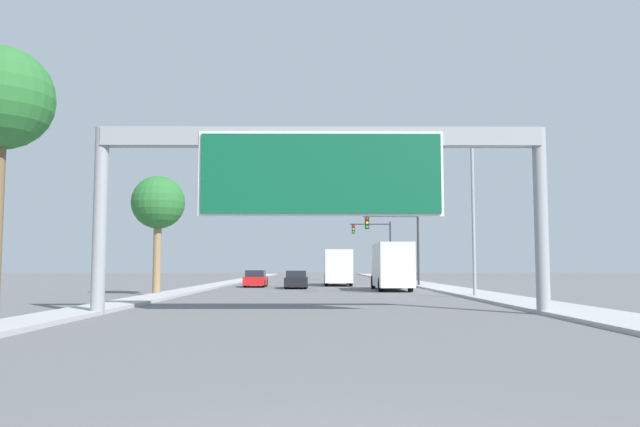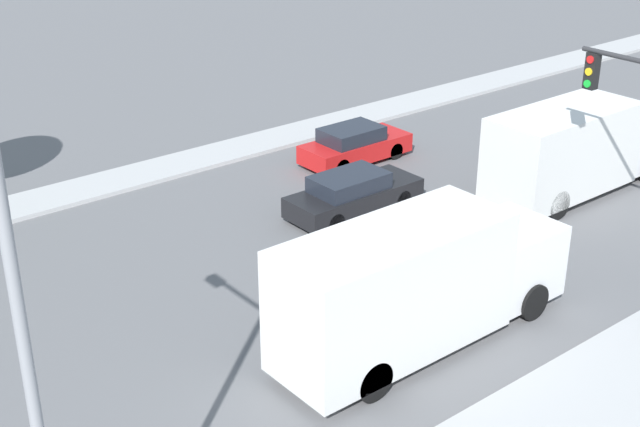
% 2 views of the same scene
% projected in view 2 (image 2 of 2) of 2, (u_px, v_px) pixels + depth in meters
% --- Properties ---
extents(median_strip_left, '(2.00, 120.00, 0.15)m').
position_uv_depth(median_strip_left, '(499.00, 80.00, 43.67)').
color(median_strip_left, '#ACACAC').
rests_on(median_strip_left, ground).
extents(car_near_right, '(1.73, 4.32, 1.40)m').
position_uv_depth(car_near_right, '(354.00, 145.00, 33.52)').
color(car_near_right, red).
rests_on(car_near_right, ground).
extents(car_mid_left, '(1.74, 4.73, 1.40)m').
position_uv_depth(car_mid_left, '(353.00, 194.00, 29.27)').
color(car_mid_left, black).
rests_on(car_mid_left, ground).
extents(truck_box_primary, '(2.33, 8.42, 3.37)m').
position_uv_depth(truck_box_primary, '(417.00, 285.00, 21.56)').
color(truck_box_primary, white).
rests_on(truck_box_primary, ground).
extents(truck_box_secondary, '(2.38, 7.85, 3.16)m').
position_uv_depth(truck_box_secondary, '(575.00, 149.00, 30.40)').
color(truck_box_secondary, white).
rests_on(truck_box_secondary, ground).
extents(street_lamp_right, '(2.77, 0.28, 9.51)m').
position_uv_depth(street_lamp_right, '(19.00, 361.00, 11.75)').
color(street_lamp_right, gray).
rests_on(street_lamp_right, ground).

